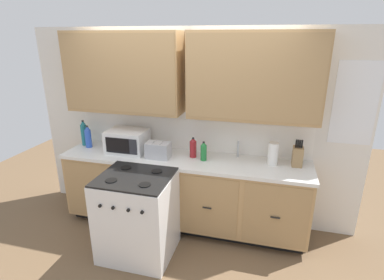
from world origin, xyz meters
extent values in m
plane|color=brown|center=(0.00, 0.00, 0.00)|extent=(8.00, 8.00, 0.00)
cube|color=white|center=(0.00, 0.62, 1.21)|extent=(4.16, 0.05, 2.42)
cube|color=white|center=(0.00, 0.60, 1.12)|extent=(2.96, 0.01, 0.40)
cube|color=tan|center=(-0.77, 0.43, 1.90)|extent=(1.43, 0.34, 0.94)
cube|color=#A58052|center=(-0.77, 0.26, 1.90)|extent=(1.40, 0.01, 0.89)
cube|color=tan|center=(0.77, 0.43, 1.90)|extent=(1.43, 0.34, 0.94)
cube|color=#A58052|center=(0.77, 0.26, 1.90)|extent=(1.40, 0.01, 0.89)
cube|color=white|center=(1.83, 0.60, 1.62)|extent=(0.44, 0.01, 0.90)
cube|color=black|center=(0.00, 0.33, 0.05)|extent=(2.91, 0.48, 0.10)
cube|color=tan|center=(0.00, 0.30, 0.49)|extent=(2.96, 0.60, 0.78)
cube|color=#A88354|center=(-1.11, 0.00, 0.49)|extent=(0.68, 0.01, 0.72)
cube|color=black|center=(-1.11, -0.02, 0.49)|extent=(0.10, 0.01, 0.01)
cube|color=#A88354|center=(-0.37, 0.00, 0.49)|extent=(0.68, 0.01, 0.72)
cube|color=black|center=(-0.37, -0.02, 0.49)|extent=(0.10, 0.01, 0.01)
cube|color=#A88354|center=(0.37, 0.00, 0.49)|extent=(0.68, 0.01, 0.72)
cube|color=black|center=(0.37, -0.02, 0.49)|extent=(0.10, 0.01, 0.01)
cube|color=#A88354|center=(1.11, 0.00, 0.49)|extent=(0.68, 0.01, 0.72)
cube|color=black|center=(1.11, -0.02, 0.49)|extent=(0.10, 0.01, 0.01)
cube|color=white|center=(0.00, 0.30, 0.90)|extent=(2.99, 0.63, 0.04)
cube|color=#A8AAAF|center=(0.63, 0.33, 0.91)|extent=(0.56, 0.38, 0.02)
cube|color=white|center=(-0.33, -0.33, 0.46)|extent=(0.76, 0.66, 0.92)
cube|color=black|center=(-0.33, -0.33, 0.93)|extent=(0.74, 0.65, 0.02)
cylinder|color=black|center=(-0.51, -0.49, 0.94)|extent=(0.12, 0.12, 0.01)
cylinder|color=black|center=(-0.15, -0.49, 0.94)|extent=(0.12, 0.12, 0.01)
cylinder|color=black|center=(-0.51, -0.17, 0.94)|extent=(0.12, 0.12, 0.01)
cylinder|color=black|center=(-0.15, -0.17, 0.94)|extent=(0.12, 0.12, 0.01)
cylinder|color=black|center=(-0.55, -0.67, 0.75)|extent=(0.03, 0.02, 0.03)
cylinder|color=black|center=(-0.41, -0.67, 0.75)|extent=(0.03, 0.02, 0.03)
cylinder|color=black|center=(-0.25, -0.67, 0.75)|extent=(0.03, 0.02, 0.03)
cylinder|color=black|center=(-0.11, -0.67, 0.75)|extent=(0.03, 0.02, 0.03)
cube|color=white|center=(-0.73, 0.33, 1.06)|extent=(0.48, 0.36, 0.28)
cube|color=black|center=(-0.77, 0.15, 1.06)|extent=(0.31, 0.01, 0.19)
cube|color=#28282D|center=(-0.57, 0.15, 1.06)|extent=(0.10, 0.01, 0.19)
cube|color=#B7B7BC|center=(-0.29, 0.24, 1.02)|extent=(0.28, 0.18, 0.19)
cube|color=black|center=(-0.34, 0.24, 1.11)|extent=(0.02, 0.13, 0.01)
cube|color=black|center=(-0.24, 0.24, 1.11)|extent=(0.02, 0.13, 0.01)
cube|color=#9C794E|center=(1.30, 0.42, 1.03)|extent=(0.11, 0.14, 0.22)
cylinder|color=black|center=(1.27, 0.41, 1.19)|extent=(0.02, 0.02, 0.09)
cylinder|color=black|center=(1.29, 0.41, 1.19)|extent=(0.02, 0.02, 0.09)
cylinder|color=black|center=(1.31, 0.41, 1.19)|extent=(0.02, 0.02, 0.09)
cylinder|color=black|center=(1.33, 0.41, 1.19)|extent=(0.02, 0.02, 0.09)
cylinder|color=#B2B5BA|center=(0.63, 0.51, 1.02)|extent=(0.02, 0.02, 0.20)
cylinder|color=white|center=(1.04, 0.38, 1.05)|extent=(0.12, 0.12, 0.26)
cylinder|color=blue|center=(-1.30, 0.35, 1.04)|extent=(0.08, 0.08, 0.23)
cone|color=blue|center=(-1.30, 0.35, 1.19)|extent=(0.07, 0.07, 0.06)
cylinder|color=black|center=(-1.30, 0.35, 1.21)|extent=(0.03, 0.03, 0.02)
cylinder|color=maroon|center=(0.11, 0.37, 1.02)|extent=(0.08, 0.08, 0.20)
cone|color=maroon|center=(0.11, 0.37, 1.15)|extent=(0.07, 0.07, 0.05)
cylinder|color=black|center=(0.11, 0.37, 1.16)|extent=(0.03, 0.03, 0.02)
cylinder|color=#1E707A|center=(-1.40, 0.42, 1.06)|extent=(0.08, 0.08, 0.27)
cone|color=#1E707A|center=(-1.40, 0.42, 1.23)|extent=(0.07, 0.07, 0.07)
cylinder|color=black|center=(-1.40, 0.42, 1.26)|extent=(0.03, 0.03, 0.02)
cylinder|color=#237A38|center=(0.25, 0.30, 1.02)|extent=(0.07, 0.07, 0.18)
cone|color=#237A38|center=(0.25, 0.30, 1.13)|extent=(0.06, 0.06, 0.05)
cylinder|color=black|center=(0.25, 0.30, 1.15)|extent=(0.03, 0.03, 0.02)
camera|label=1|loc=(0.96, -2.90, 2.31)|focal=28.22mm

